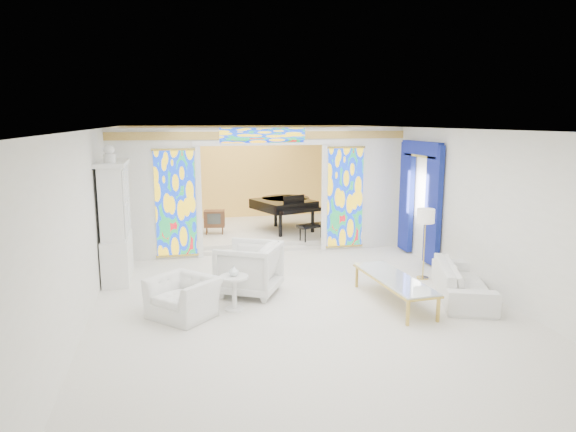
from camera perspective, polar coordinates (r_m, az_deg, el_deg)
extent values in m
plane|color=beige|center=(10.61, -0.86, -6.76)|extent=(12.00, 12.00, 0.00)
cube|color=white|center=(10.12, -0.91, 9.67)|extent=(7.00, 12.00, 0.02)
cube|color=white|center=(16.13, -5.36, 4.64)|extent=(7.00, 0.02, 3.00)
cube|color=white|center=(4.74, 14.74, -10.35)|extent=(7.00, 0.02, 3.00)
cube|color=white|center=(10.13, -20.62, 0.46)|extent=(0.02, 12.00, 3.00)
cube|color=white|center=(11.50, 16.44, 1.85)|extent=(0.02, 12.00, 3.00)
cube|color=white|center=(12.02, -14.67, 2.30)|extent=(2.00, 0.18, 3.00)
cube|color=white|center=(12.87, 8.19, 3.07)|extent=(2.00, 0.18, 3.00)
cube|color=white|center=(12.09, -2.91, 8.86)|extent=(3.00, 0.18, 0.40)
cube|color=white|center=(11.96, -9.85, 1.48)|extent=(0.12, 0.06, 2.60)
cube|color=white|center=(12.48, 4.04, 1.99)|extent=(0.12, 0.06, 2.60)
cube|color=white|center=(12.00, -2.82, 8.13)|extent=(3.24, 0.06, 0.12)
cube|color=gold|center=(11.99, -2.82, 8.94)|extent=(7.00, 0.05, 0.18)
cube|color=gold|center=(11.94, -12.39, 1.37)|extent=(0.90, 0.04, 2.40)
cube|color=gold|center=(12.63, 6.35, 2.05)|extent=(0.90, 0.04, 2.40)
cube|color=gold|center=(11.98, -2.81, 8.94)|extent=(2.00, 0.04, 0.34)
cube|color=beige|center=(14.49, -4.26, -1.68)|extent=(6.80, 3.80, 0.18)
cube|color=#FEC958|center=(16.01, -5.30, 4.59)|extent=(6.70, 0.10, 2.90)
cylinder|color=gold|center=(14.10, -3.53, 8.09)|extent=(0.48, 0.48, 0.30)
cube|color=navy|center=(11.52, 15.85, 1.13)|extent=(0.12, 0.55, 2.60)
cube|color=navy|center=(12.66, 13.04, 2.09)|extent=(0.12, 0.55, 2.60)
cube|color=navy|center=(11.96, 14.64, 7.32)|extent=(0.14, 1.70, 0.30)
cube|color=gold|center=(11.97, 14.60, 6.51)|extent=(0.12, 1.50, 0.06)
cube|color=white|center=(10.90, -18.40, -4.37)|extent=(0.50, 1.40, 0.90)
cube|color=white|center=(10.67, -18.76, 1.61)|extent=(0.44, 1.30, 1.40)
cube|color=white|center=(10.65, -17.53, 1.66)|extent=(0.01, 1.20, 1.30)
cube|color=white|center=(10.59, -18.99, 5.56)|extent=(0.56, 1.46, 0.08)
cylinder|color=white|center=(10.23, -19.23, 6.07)|extent=(0.22, 0.22, 0.16)
sphere|color=white|center=(10.22, -19.29, 6.96)|extent=(0.20, 0.20, 0.20)
imported|color=white|center=(8.63, -11.54, -8.83)|extent=(1.33, 1.33, 0.65)
imported|color=white|center=(9.50, -4.36, -5.84)|extent=(1.42, 1.41, 0.96)
imported|color=white|center=(9.84, 18.85, -6.85)|extent=(1.54, 2.27, 0.62)
cylinder|color=white|center=(8.69, -6.02, -6.75)|extent=(0.51, 0.51, 0.04)
cylinder|color=white|center=(8.78, -5.98, -8.56)|extent=(0.09, 0.09, 0.56)
cylinder|color=white|center=(8.88, -5.95, -10.24)|extent=(0.34, 0.34, 0.03)
imported|color=silver|center=(8.66, -6.03, -6.07)|extent=(0.21, 0.21, 0.18)
cube|color=white|center=(9.20, 11.70, -6.82)|extent=(0.73, 2.10, 0.04)
cube|color=gold|center=(9.20, 11.70, -6.95)|extent=(0.77, 2.13, 0.03)
cube|color=gold|center=(8.34, 13.18, -10.43)|extent=(0.05, 0.05, 0.42)
cube|color=gold|center=(8.60, 16.34, -9.92)|extent=(0.05, 0.05, 0.42)
cube|color=gold|center=(10.00, 7.65, -6.67)|extent=(0.05, 0.05, 0.42)
cube|color=gold|center=(10.22, 10.42, -6.37)|extent=(0.05, 0.05, 0.42)
cylinder|color=gold|center=(10.85, 14.73, -6.65)|extent=(0.29, 0.29, 0.03)
cylinder|color=gold|center=(10.68, 14.89, -3.35)|extent=(0.03, 0.03, 1.31)
cylinder|color=white|center=(10.55, 15.06, 0.01)|extent=(0.41, 0.41, 0.28)
cube|color=black|center=(14.02, -0.51, 1.27)|extent=(1.77, 1.83, 0.26)
cylinder|color=black|center=(14.44, -0.27, 1.55)|extent=(1.73, 1.73, 0.26)
cube|color=black|center=(13.33, 1.44, 0.62)|extent=(1.28, 0.70, 0.09)
cube|color=silver|center=(13.27, 1.62, 0.65)|extent=(1.13, 0.49, 0.03)
cube|color=black|center=(13.56, 0.66, 1.83)|extent=(0.62, 0.25, 0.23)
cube|color=black|center=(12.94, 2.84, -1.05)|extent=(0.90, 0.60, 0.07)
cylinder|color=black|center=(13.28, -0.85, -1.10)|extent=(0.12, 0.12, 0.58)
cylinder|color=black|center=(13.85, 2.75, -0.63)|extent=(0.12, 0.12, 0.58)
cylinder|color=black|center=(14.61, -1.38, -0.03)|extent=(0.12, 0.12, 0.58)
cube|color=brown|center=(13.77, -8.18, -0.28)|extent=(0.59, 0.44, 0.44)
cube|color=#363B38|center=(13.59, -8.23, -0.32)|extent=(0.35, 0.07, 0.28)
cone|color=brown|center=(13.72, -9.05, -1.68)|extent=(0.04, 0.04, 0.19)
cone|color=brown|center=(13.69, -7.30, -1.66)|extent=(0.04, 0.04, 0.19)
cone|color=brown|center=(13.98, -8.97, -1.46)|extent=(0.04, 0.04, 0.19)
cone|color=brown|center=(13.95, -7.26, -1.43)|extent=(0.04, 0.04, 0.19)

